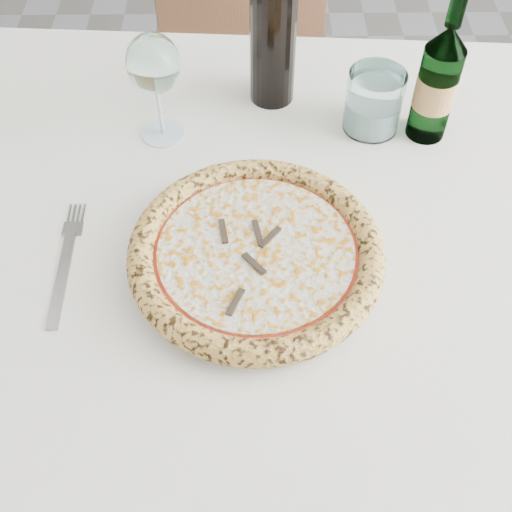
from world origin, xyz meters
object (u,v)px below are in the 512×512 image
object	(u,v)px
chair_far	(252,40)
wine_glass	(154,66)
dining_table	(255,248)
plate	(256,261)
pizza	(256,253)
tumbler	(373,105)
wine_bottle	(273,29)
beer_bottle	(437,83)

from	to	relation	value
chair_far	wine_glass	distance (m)	0.71
dining_table	plate	xyz separation A→B (m)	(0.00, -0.10, 0.10)
pizza	tumbler	size ratio (longest dim) A/B	3.38
dining_table	wine_glass	distance (m)	0.30
plate	wine_glass	distance (m)	0.32
tumbler	wine_bottle	size ratio (longest dim) A/B	0.33
plate	wine_bottle	bearing A→B (deg)	85.15
wine_glass	wine_bottle	xyz separation A→B (m)	(0.17, 0.09, 0.00)
chair_far	dining_table	bearing A→B (deg)	-89.98
dining_table	plate	world-z (taller)	plate
tumbler	beer_bottle	xyz separation A→B (m)	(0.08, -0.02, 0.05)
wine_glass	beer_bottle	bearing A→B (deg)	-0.06
wine_glass	tumbler	world-z (taller)	wine_glass
dining_table	wine_glass	world-z (taller)	wine_glass
plate	wine_glass	world-z (taller)	wine_glass
beer_bottle	plate	bearing A→B (deg)	-135.69
pizza	beer_bottle	distance (m)	0.38
dining_table	wine_bottle	xyz separation A→B (m)	(0.03, 0.26, 0.21)
tumbler	pizza	bearing A→B (deg)	-123.48
beer_bottle	wine_glass	bearing A→B (deg)	179.94
dining_table	wine_bottle	size ratio (longest dim) A/B	5.21
chair_far	wine_glass	world-z (taller)	same
beer_bottle	pizza	bearing A→B (deg)	-135.69
chair_far	beer_bottle	world-z (taller)	beer_bottle
chair_far	tumbler	world-z (taller)	chair_far
plate	wine_bottle	size ratio (longest dim) A/B	1.04
dining_table	pizza	xyz separation A→B (m)	(-0.00, -0.10, 0.11)
chair_far	beer_bottle	xyz separation A→B (m)	(0.27, -0.60, 0.32)
beer_bottle	dining_table	bearing A→B (deg)	-148.91
wine_bottle	beer_bottle	bearing A→B (deg)	-21.59
wine_glass	chair_far	bearing A→B (deg)	76.77
dining_table	beer_bottle	size ratio (longest dim) A/B	6.56
chair_far	pizza	world-z (taller)	chair_far
pizza	tumbler	xyz separation A→B (m)	(0.18, 0.28, 0.02)
wine_glass	wine_bottle	world-z (taller)	wine_bottle
pizza	wine_bottle	size ratio (longest dim) A/B	1.13
dining_table	tumbler	bearing A→B (deg)	44.05
plate	beer_bottle	xyz separation A→B (m)	(0.27, 0.26, 0.08)
plate	chair_far	bearing A→B (deg)	90.02
tumbler	beer_bottle	distance (m)	0.10
pizza	tumbler	distance (m)	0.33
pizza	plate	bearing A→B (deg)	-32.01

